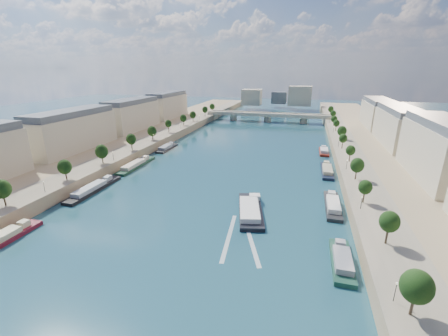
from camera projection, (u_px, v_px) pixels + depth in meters
The scene contains 17 objects.
ground at pixel (236, 161), 157.68m from camera, with size 700.00×700.00×0.00m, color #0D2F3B.
quay_left at pixel (116, 147), 174.92m from camera, with size 44.00×520.00×5.00m, color #9E8460.
quay_right at pixel (387, 168), 138.86m from camera, with size 44.00×520.00×5.00m, color #9E8460.
pave_left at pixel (138, 145), 170.35m from camera, with size 14.00×520.00×0.10m, color gray.
pave_right at pixel (353, 160), 141.81m from camera, with size 14.00×520.00×0.10m, color gray.
trees_left at pixel (143, 135), 169.96m from camera, with size 4.80×268.80×8.26m.
trees_right at pixel (347, 144), 149.74m from camera, with size 4.80×268.80×8.26m.
lamps_left at pixel (136, 145), 159.21m from camera, with size 0.36×200.36×4.28m.
lamps_right at pixel (342, 151), 146.65m from camera, with size 0.36×200.36×4.28m.
buildings_left at pixel (107, 119), 184.73m from camera, with size 16.00×226.00×23.20m.
buildings_right at pixel (416, 135), 142.16m from camera, with size 16.00×226.00×23.20m.
skyline at pixel (281, 97), 353.06m from camera, with size 79.00×42.00×22.00m.
bridge at pixel (268, 116), 272.67m from camera, with size 112.00×12.00×8.15m.
tour_barge at pixel (250, 210), 101.23m from camera, with size 13.37×27.61×3.70m.
wake at pixel (240, 238), 86.32m from camera, with size 13.35×25.98×0.04m.
moored_barges_left at pixel (94, 189), 119.30m from camera, with size 5.00×158.15×3.60m.
moored_barges_right at pixel (333, 206), 104.72m from camera, with size 5.00×165.35×3.60m.
Camera 1 is at (33.84, -46.99, 46.53)m, focal length 24.00 mm.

